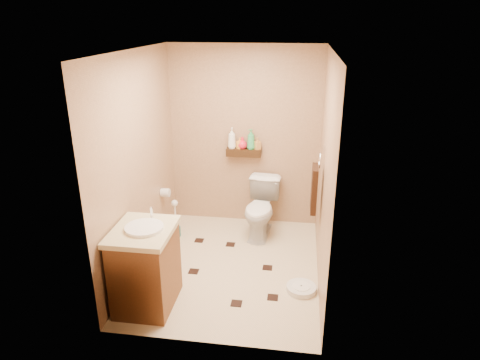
# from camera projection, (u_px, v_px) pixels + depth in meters

# --- Properties ---
(ground) EXTENTS (2.50, 2.50, 0.00)m
(ground) POSITION_uv_depth(u_px,v_px,m) (230.00, 266.00, 4.94)
(ground) COLOR beige
(ground) RESTS_ON ground
(wall_back) EXTENTS (2.00, 0.04, 2.40)m
(wall_back) POSITION_uv_depth(u_px,v_px,m) (245.00, 138.00, 5.67)
(wall_back) COLOR tan
(wall_back) RESTS_ON ground
(wall_front) EXTENTS (2.00, 0.04, 2.40)m
(wall_front) POSITION_uv_depth(u_px,v_px,m) (203.00, 221.00, 3.36)
(wall_front) COLOR tan
(wall_front) RESTS_ON ground
(wall_left) EXTENTS (0.04, 2.50, 2.40)m
(wall_left) POSITION_uv_depth(u_px,v_px,m) (138.00, 164.00, 4.64)
(wall_left) COLOR tan
(wall_left) RESTS_ON ground
(wall_right) EXTENTS (0.04, 2.50, 2.40)m
(wall_right) POSITION_uv_depth(u_px,v_px,m) (325.00, 173.00, 4.38)
(wall_right) COLOR tan
(wall_right) RESTS_ON ground
(ceiling) EXTENTS (2.00, 2.50, 0.02)m
(ceiling) POSITION_uv_depth(u_px,v_px,m) (228.00, 50.00, 4.08)
(ceiling) COLOR silver
(ceiling) RESTS_ON wall_back
(wall_shelf) EXTENTS (0.46, 0.14, 0.10)m
(wall_shelf) POSITION_uv_depth(u_px,v_px,m) (244.00, 152.00, 5.66)
(wall_shelf) COLOR #34210E
(wall_shelf) RESTS_ON wall_back
(floor_accents) EXTENTS (1.13, 1.32, 0.01)m
(floor_accents) POSITION_uv_depth(u_px,v_px,m) (232.00, 269.00, 4.89)
(floor_accents) COLOR black
(floor_accents) RESTS_ON ground
(toilet) EXTENTS (0.47, 0.76, 0.74)m
(toilet) POSITION_uv_depth(u_px,v_px,m) (261.00, 209.00, 5.54)
(toilet) COLOR white
(toilet) RESTS_ON ground
(vanity) EXTENTS (0.57, 0.69, 0.97)m
(vanity) POSITION_uv_depth(u_px,v_px,m) (146.00, 266.00, 4.16)
(vanity) COLOR brown
(vanity) RESTS_ON ground
(bathroom_scale) EXTENTS (0.33, 0.33, 0.06)m
(bathroom_scale) POSITION_uv_depth(u_px,v_px,m) (301.00, 288.00, 4.49)
(bathroom_scale) COLOR silver
(bathroom_scale) RESTS_ON ground
(toilet_brush) EXTENTS (0.12, 0.12, 0.51)m
(toilet_brush) POSITION_uv_depth(u_px,v_px,m) (176.00, 224.00, 5.57)
(toilet_brush) COLOR #196463
(toilet_brush) RESTS_ON ground
(towel_ring) EXTENTS (0.12, 0.30, 0.76)m
(towel_ring) POSITION_uv_depth(u_px,v_px,m) (315.00, 187.00, 4.71)
(towel_ring) COLOR silver
(towel_ring) RESTS_ON wall_right
(toilet_paper) EXTENTS (0.12, 0.11, 0.12)m
(toilet_paper) POSITION_uv_depth(u_px,v_px,m) (165.00, 193.00, 5.45)
(toilet_paper) COLOR silver
(toilet_paper) RESTS_ON wall_left
(bottle_a) EXTENTS (0.11, 0.11, 0.27)m
(bottle_a) POSITION_uv_depth(u_px,v_px,m) (232.00, 138.00, 5.61)
(bottle_a) COLOR white
(bottle_a) RESTS_ON wall_shelf
(bottle_b) EXTENTS (0.09, 0.09, 0.15)m
(bottle_b) POSITION_uv_depth(u_px,v_px,m) (240.00, 143.00, 5.62)
(bottle_b) COLOR #FFA435
(bottle_b) RESTS_ON wall_shelf
(bottle_c) EXTENTS (0.17, 0.17, 0.16)m
(bottle_c) POSITION_uv_depth(u_px,v_px,m) (242.00, 143.00, 5.61)
(bottle_c) COLOR #F81D37
(bottle_c) RESTS_ON wall_shelf
(bottle_d) EXTENTS (0.15, 0.15, 0.27)m
(bottle_d) POSITION_uv_depth(u_px,v_px,m) (251.00, 139.00, 5.58)
(bottle_d) COLOR #38AA60
(bottle_d) RESTS_ON wall_shelf
(bottle_e) EXTENTS (0.10, 0.10, 0.16)m
(bottle_e) POSITION_uv_depth(u_px,v_px,m) (257.00, 143.00, 5.59)
(bottle_e) COLOR #CD8F44
(bottle_e) RESTS_ON wall_shelf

